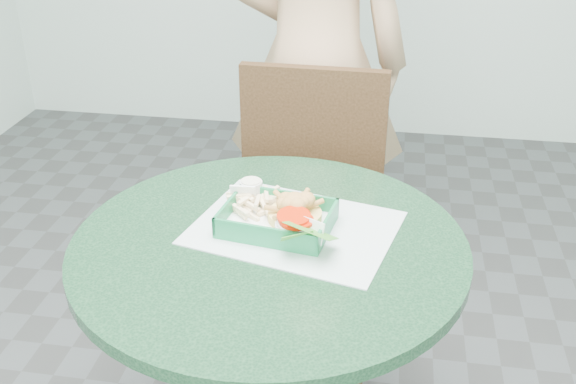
% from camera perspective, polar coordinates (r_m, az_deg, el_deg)
% --- Properties ---
extents(cafe_table, '(0.87, 0.87, 0.75)m').
position_cam_1_polar(cafe_table, '(1.59, -1.52, -9.90)').
color(cafe_table, black).
rests_on(cafe_table, floor).
extents(dining_chair, '(0.46, 0.46, 0.93)m').
position_cam_1_polar(dining_chair, '(2.13, 1.64, -0.69)').
color(dining_chair, '#352113').
rests_on(dining_chair, floor).
extents(diner_person, '(0.74, 0.49, 2.02)m').
position_cam_1_polar(diner_person, '(2.28, 2.37, 14.22)').
color(diner_person, tan).
rests_on(diner_person, floor).
extents(placemat, '(0.50, 0.42, 0.00)m').
position_cam_1_polar(placemat, '(1.53, 0.54, -3.67)').
color(placemat, silver).
rests_on(placemat, cafe_table).
extents(food_basket, '(0.24, 0.18, 0.05)m').
position_cam_1_polar(food_basket, '(1.52, -0.91, -3.23)').
color(food_basket, '#167341').
rests_on(food_basket, placemat).
extents(crab_sandwich, '(0.12, 0.12, 0.07)m').
position_cam_1_polar(crab_sandwich, '(1.52, 0.48, -1.77)').
color(crab_sandwich, '#E4BF5E').
rests_on(crab_sandwich, food_basket).
extents(fries_pile, '(0.11, 0.12, 0.04)m').
position_cam_1_polar(fries_pile, '(1.56, -3.20, -1.54)').
color(fries_pile, '#FFE1AB').
rests_on(fries_pile, food_basket).
extents(sauce_ramekin, '(0.05, 0.05, 0.03)m').
position_cam_1_polar(sauce_ramekin, '(1.60, -3.75, -0.30)').
color(sauce_ramekin, silver).
rests_on(sauce_ramekin, food_basket).
extents(garnish_cup, '(0.13, 0.13, 0.05)m').
position_cam_1_polar(garnish_cup, '(1.46, 1.19, -3.53)').
color(garnish_cup, silver).
rests_on(garnish_cup, food_basket).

